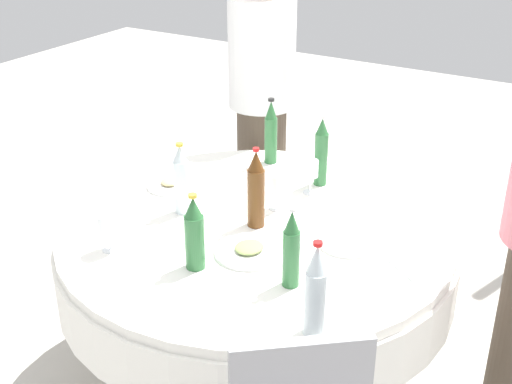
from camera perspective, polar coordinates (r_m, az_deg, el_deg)
The scene contains 17 objects.
ground_plane at distance 3.09m, azimuth 0.00°, elevation -14.87°, with size 10.00×10.00×0.00m, color #B7B2A8.
dining_table at distance 2.74m, azimuth 0.00°, elevation -5.42°, with size 1.56×1.56×0.74m.
bottle_clear_west at distance 2.72m, azimuth -6.26°, elevation 0.97°, with size 0.06×0.06×0.30m.
bottle_green_inner at distance 2.24m, azimuth 2.96°, elevation -4.85°, with size 0.06×0.06×0.29m.
bottle_green_right at distance 2.35m, azimuth -5.16°, elevation -3.50°, with size 0.07×0.07×0.28m.
bottle_green_north at distance 2.96m, azimuth 5.46°, elevation 3.27°, with size 0.06×0.06×0.32m.
bottle_green_mid at distance 3.17m, azimuth 1.25°, elevation 4.94°, with size 0.06×0.06×0.31m.
bottle_brown_near at distance 2.60m, azimuth -0.09°, elevation 0.15°, with size 0.07×0.07×0.32m.
bottle_clear_left at distance 2.02m, azimuth 4.99°, elevation -8.29°, with size 0.07×0.07×0.32m.
wine_glass_north at distance 2.75m, azimuth 1.70°, elevation 0.55°, with size 0.06×0.06×0.15m.
wine_glass_mid at distance 2.51m, azimuth -12.25°, elevation -2.59°, with size 0.08×0.08×0.15m.
wine_glass_near at distance 2.89m, azimuth 4.60°, elevation 1.80°, with size 0.06×0.06×0.15m.
plate_south at distance 2.48m, azimuth -0.58°, elevation -4.91°, with size 0.25×0.25×0.04m.
plate_front at distance 2.56m, azimuth 7.66°, elevation -4.16°, with size 0.22×0.22×0.02m.
plate_rear at distance 2.99m, azimuth -7.10°, elevation 0.63°, with size 0.21×0.21×0.04m.
spoon_inner at distance 2.43m, azimuth 12.19°, elevation -6.54°, with size 0.18×0.02×0.01m, color silver.
person_west at distance 3.56m, azimuth 0.48°, elevation 7.11°, with size 0.34×0.34×1.65m.
Camera 1 is at (-2.01, -1.20, 2.02)m, focal length 47.99 mm.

